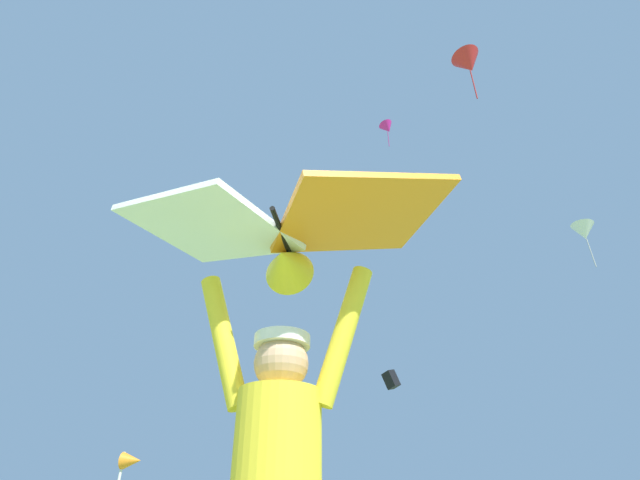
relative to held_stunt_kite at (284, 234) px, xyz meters
The scene contains 7 objects.
held_stunt_kite is the anchor object (origin of this frame).
distant_kite_magenta_high_right 25.89m from the held_stunt_kite, 85.95° to the left, with size 1.06×0.98×1.86m.
distant_kite_black_overhead_distant 21.63m from the held_stunt_kite, 88.99° to the left, with size 0.91×0.73×0.97m.
distant_kite_white_mid_right 26.66m from the held_stunt_kite, 62.35° to the left, with size 1.66×1.64×2.58m.
distant_kite_purple_far_center 26.56m from the held_stunt_kite, 101.99° to the left, with size 0.62×0.58×0.34m.
distant_kite_red_low_left 23.27m from the held_stunt_kite, 69.37° to the left, with size 1.88×1.80×3.12m.
marker_flag 6.20m from the held_stunt_kite, 123.24° to the left, with size 0.30×0.24×1.93m.
Camera 1 is at (0.33, -1.93, 0.88)m, focal length 26.80 mm.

